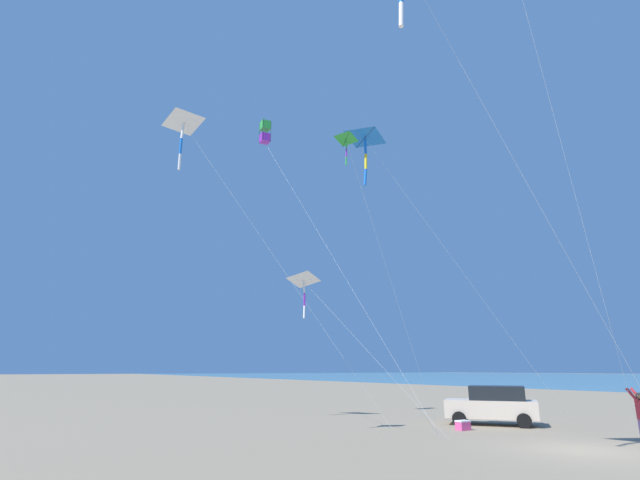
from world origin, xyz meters
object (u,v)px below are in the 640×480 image
object	(u,v)px
kite_delta_yellow_midlevel	(365,138)
kite_delta_white_trailing	(346,142)
parked_car	(492,405)
kite_box_red_high_left	(265,132)
cooler_box	(463,425)
kite_delta_green_low_center	(303,281)
kite_delta_striped_overhead	(184,124)

from	to	relation	value
kite_delta_yellow_midlevel	kite_delta_white_trailing	distance (m)	2.73
parked_car	kite_box_red_high_left	distance (m)	20.29
cooler_box	kite_box_red_high_left	world-z (taller)	kite_box_red_high_left
kite_delta_green_low_center	kite_delta_white_trailing	world-z (taller)	kite_delta_white_trailing
kite_box_red_high_left	kite_delta_green_low_center	xyz separation A→B (m)	(0.69, 6.30, -10.52)
cooler_box	kite_delta_yellow_midlevel	bearing A→B (deg)	-24.48
kite_delta_yellow_midlevel	kite_delta_striped_overhead	distance (m)	10.32
kite_box_red_high_left	kite_delta_striped_overhead	size ratio (longest dim) A/B	1.08
cooler_box	kite_delta_green_low_center	distance (m)	9.70
kite_delta_green_low_center	kite_delta_white_trailing	xyz separation A→B (m)	(-0.94, 2.28, 6.28)
cooler_box	kite_delta_white_trailing	size ratio (longest dim) A/B	0.05
parked_car	kite_delta_green_low_center	world-z (taller)	kite_delta_green_low_center
parked_car	cooler_box	bearing A→B (deg)	13.17
cooler_box	kite_delta_white_trailing	world-z (taller)	kite_delta_white_trailing
kite_box_red_high_left	parked_car	bearing A→B (deg)	137.08
kite_delta_green_low_center	kite_delta_white_trailing	bearing A→B (deg)	112.53
parked_car	cooler_box	xyz separation A→B (m)	(2.89, 0.68, -0.74)
kite_delta_striped_overhead	parked_car	bearing A→B (deg)	150.97
kite_delta_yellow_midlevel	kite_delta_green_low_center	distance (m)	8.19
parked_car	kite_delta_white_trailing	world-z (taller)	kite_delta_white_trailing
kite_delta_white_trailing	kite_box_red_high_left	bearing A→B (deg)	-88.28
kite_delta_yellow_midlevel	kite_delta_green_low_center	xyz separation A→B (m)	(2.99, -1.01, -7.56)
kite_delta_green_low_center	kite_delta_white_trailing	distance (m)	6.75
kite_box_red_high_left	kite_delta_white_trailing	world-z (taller)	kite_box_red_high_left
parked_car	kite_delta_white_trailing	distance (m)	14.77
kite_delta_yellow_midlevel	kite_box_red_high_left	bearing A→B (deg)	-72.47
parked_car	kite_delta_yellow_midlevel	xyz separation A→B (m)	(6.67, -1.05, 13.19)
kite_delta_green_low_center	kite_delta_striped_overhead	world-z (taller)	kite_delta_striped_overhead
cooler_box	kite_box_red_high_left	xyz separation A→B (m)	(6.09, -9.03, 16.90)
parked_car	kite_delta_striped_overhead	xyz separation A→B (m)	(14.18, -7.87, 15.08)
cooler_box	parked_car	bearing A→B (deg)	-166.83
kite_box_red_high_left	kite_delta_striped_overhead	distance (m)	5.33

